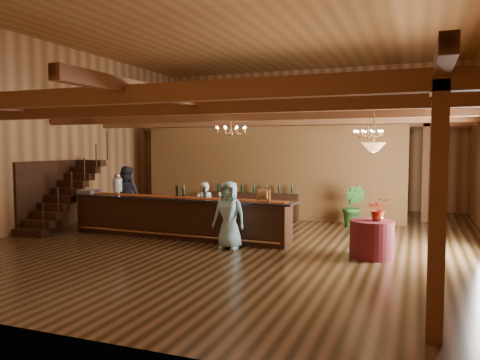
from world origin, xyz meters
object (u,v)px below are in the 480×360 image
(raffle_drum, at_px, (263,194))
(chandelier_right, at_px, (368,133))
(bartender, at_px, (204,208))
(guest, at_px, (229,215))
(tasting_bar, at_px, (177,217))
(pendant_lamp, at_px, (374,147))
(backbar_shelf, at_px, (254,206))
(floor_plant, at_px, (353,206))
(staff_second, at_px, (127,197))
(chandelier_left, at_px, (231,130))
(round_table, at_px, (372,239))
(beverage_dispenser, at_px, (117,184))

(raffle_drum, relative_size, chandelier_right, 0.42)
(bartender, distance_m, guest, 2.01)
(bartender, bearing_deg, guest, 108.44)
(tasting_bar, relative_size, pendant_lamp, 7.21)
(guest, bearing_deg, chandelier_right, 50.61)
(tasting_bar, xyz_separation_m, guest, (1.80, -0.78, 0.26))
(backbar_shelf, distance_m, floor_plant, 3.40)
(staff_second, bearing_deg, tasting_bar, 165.14)
(chandelier_left, distance_m, floor_plant, 4.71)
(guest, bearing_deg, chandelier_left, 109.09)
(bartender, bearing_deg, chandelier_right, -177.90)
(round_table, height_order, chandelier_right, chandelier_right)
(round_table, xyz_separation_m, chandelier_right, (-0.43, 3.21, 2.39))
(raffle_drum, distance_m, guest, 1.01)
(beverage_dispenser, bearing_deg, raffle_drum, -3.30)
(chandelier_right, bearing_deg, floor_plant, 122.09)
(raffle_drum, bearing_deg, backbar_shelf, 112.16)
(pendant_lamp, xyz_separation_m, bartender, (-4.58, 1.22, -1.68))
(guest, bearing_deg, tasting_bar, 156.03)
(round_table, distance_m, chandelier_left, 4.46)
(pendant_lamp, distance_m, bartender, 5.03)
(tasting_bar, xyz_separation_m, pendant_lamp, (5.04, -0.50, 1.86))
(raffle_drum, bearing_deg, round_table, -8.08)
(pendant_lamp, bearing_deg, beverage_dispenser, 174.92)
(round_table, height_order, staff_second, staff_second)
(tasting_bar, height_order, bartender, bartender)
(round_table, height_order, guest, guest)
(staff_second, bearing_deg, bartender, -176.01)
(pendant_lamp, relative_size, floor_plant, 0.72)
(tasting_bar, xyz_separation_m, round_table, (5.04, -0.50, -0.14))
(chandelier_right, relative_size, floor_plant, 0.64)
(round_table, relative_size, floor_plant, 0.76)
(chandelier_left, xyz_separation_m, chandelier_right, (3.21, 2.37, -0.05))
(chandelier_left, bearing_deg, bartender, 158.26)
(tasting_bar, distance_m, beverage_dispenser, 2.13)
(chandelier_right, relative_size, pendant_lamp, 0.89)
(bartender, xyz_separation_m, guest, (1.35, -1.50, 0.08))
(tasting_bar, distance_m, pendant_lamp, 5.39)
(chandelier_left, distance_m, chandelier_right, 3.99)
(raffle_drum, bearing_deg, tasting_bar, 176.86)
(round_table, bearing_deg, chandelier_left, 166.96)
(raffle_drum, xyz_separation_m, round_table, (2.60, -0.37, -0.85))
(tasting_bar, bearing_deg, chandelier_right, 32.43)
(bartender, bearing_deg, raffle_drum, 133.27)
(round_table, xyz_separation_m, chandelier_left, (-3.64, 0.84, 2.44))
(backbar_shelf, relative_size, chandelier_left, 3.80)
(backbar_shelf, distance_m, chandelier_right, 4.66)
(bartender, bearing_deg, tasting_bar, 34.07)
(tasting_bar, distance_m, staff_second, 2.28)
(raffle_drum, distance_m, chandelier_right, 3.89)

